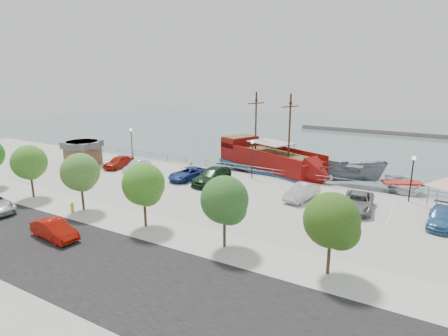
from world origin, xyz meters
The scene contains 30 objects.
ground centered at (0.00, 0.00, -1.00)m, with size 160.00×160.00×0.00m, color #4D6B69.
land_slab centered at (0.00, -21.00, -0.60)m, with size 100.00×58.00×1.20m, color #AAA497.
street centered at (0.00, -16.00, 0.01)m, with size 100.00×8.00×0.04m, color black.
sidewalk centered at (0.00, -10.00, 0.01)m, with size 100.00×4.00×0.05m, color beige.
seawall_railing centered at (0.00, 7.80, 0.53)m, with size 50.00×0.06×1.00m.
far_shore centered at (10.00, 55.00, -0.60)m, with size 40.00×3.00×0.80m, color gray.
pirate_ship centered at (1.01, 11.23, 0.79)m, with size 17.06×10.71×10.66m.
patrol_boat centered at (9.92, 12.71, 0.32)m, with size 2.58×6.85×2.65m, color slate.
speedboat centered at (14.94, 12.46, -0.32)m, with size 4.72×6.60×1.37m, color silver.
dock_west centered at (-14.88, 9.20, -0.78)m, with size 7.59×2.17×0.43m, color gray.
dock_mid centered at (8.96, 9.20, -0.79)m, with size 7.19×2.05×0.41m, color gray.
dock_east centered at (17.50, 9.20, -0.79)m, with size 7.33×2.09×0.42m, color gray.
shed centered at (-21.24, 1.10, 1.65)m, with size 4.37×4.37×3.09m.
street_sedan centered at (-5.14, -14.89, 0.68)m, with size 1.44×4.14×1.37m, color #A61106.
fire_hydrant centered at (-8.45, -10.80, 0.45)m, with size 0.29×0.29×0.83m.
lamp_post_left centered at (-18.00, 6.50, 2.94)m, with size 0.36×0.36×4.28m.
lamp_post_mid centered at (0.00, 6.50, 2.94)m, with size 0.36×0.36×4.28m.
lamp_post_right centered at (16.00, 6.50, 2.94)m, with size 0.36×0.36×4.28m.
tree_b centered at (-14.85, -10.07, 3.30)m, with size 3.30×3.20×5.00m.
tree_c centered at (-7.85, -10.07, 3.30)m, with size 3.30×3.20×5.00m.
tree_d centered at (-0.85, -10.07, 3.30)m, with size 3.30×3.20×5.00m.
tree_e centered at (6.15, -10.07, 3.30)m, with size 3.30×3.20×5.00m.
tree_f centered at (13.15, -10.07, 3.30)m, with size 3.30×3.20×5.00m.
parked_car_a centered at (-16.35, 2.39, 0.74)m, with size 1.76×4.37×1.49m, color #A11F0F.
parked_car_b centered at (-12.96, 1.96, 0.68)m, with size 1.43×4.10×1.35m, color silver.
parked_car_c centered at (-5.81, 2.33, 0.67)m, with size 2.21×4.80×1.33m, color navy.
parked_car_d centered at (-2.70, 2.38, 0.82)m, with size 2.30×5.65×1.64m, color black.
parked_car_f centered at (7.33, 2.12, 0.74)m, with size 1.56×4.49×1.48m, color beige.
parked_car_g centered at (12.35, 1.93, 0.72)m, with size 2.39×5.19×1.44m, color slate.
parked_car_h centered at (18.67, 1.58, 0.68)m, with size 1.92×4.71×1.37m, color teal.
Camera 1 is at (17.65, -30.13, 11.48)m, focal length 30.00 mm.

